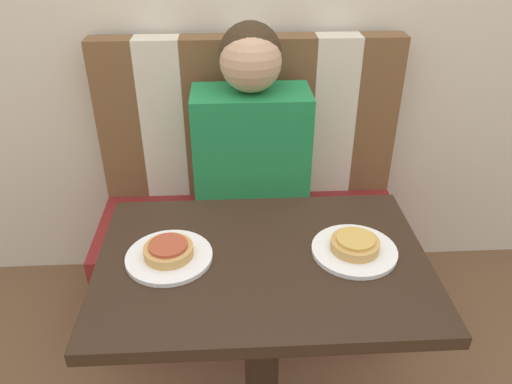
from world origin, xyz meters
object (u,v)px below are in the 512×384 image
at_px(person, 251,131).
at_px(plate_left, 169,257).
at_px(plate_right, 354,250).
at_px(pizza_left, 168,250).
at_px(pizza_right, 355,244).

height_order(person, plate_left, person).
distance_m(plate_right, pizza_left, 0.47).
height_order(plate_left, plate_right, same).
xyz_separation_m(pizza_left, pizza_right, (0.47, 0.00, 0.00)).
height_order(plate_left, pizza_left, pizza_left).
height_order(person, pizza_left, person).
bearing_deg(plate_left, pizza_right, 0.00).
bearing_deg(pizza_right, person, 110.76).
distance_m(person, plate_right, 0.67).
bearing_deg(plate_right, plate_left, 180.00).
bearing_deg(pizza_left, pizza_right, 0.00).
bearing_deg(pizza_right, pizza_left, 180.00).
xyz_separation_m(plate_left, plate_right, (0.47, 0.00, 0.00)).
distance_m(plate_left, plate_right, 0.47).
bearing_deg(person, pizza_right, -69.24).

